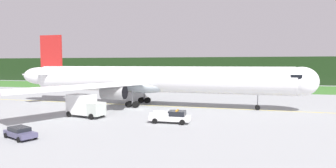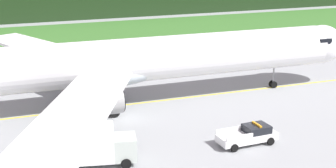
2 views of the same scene
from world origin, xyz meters
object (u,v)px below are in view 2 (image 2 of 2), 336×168
at_px(ops_pickup_truck, 249,135).
at_px(apron_cone, 247,127).
at_px(catering_truck, 96,145).
at_px(airliner, 123,62).

height_order(ops_pickup_truck, apron_cone, ops_pickup_truck).
distance_m(catering_truck, apron_cone, 16.35).
distance_m(airliner, ops_pickup_truck, 17.69).
xyz_separation_m(catering_truck, apron_cone, (16.16, 2.01, -1.49)).
xyz_separation_m(ops_pickup_truck, apron_cone, (1.66, 3.08, -0.55)).
height_order(catering_truck, apron_cone, catering_truck).
height_order(airliner, apron_cone, airliner).
height_order(airliner, catering_truck, airliner).
bearing_deg(catering_truck, airliner, 64.68).
relative_size(airliner, apron_cone, 84.41).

